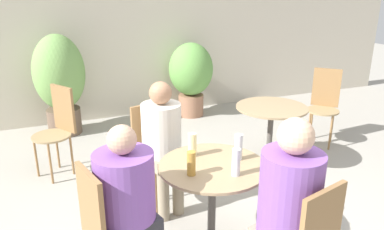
# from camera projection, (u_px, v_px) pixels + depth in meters

# --- Properties ---
(storefront_wall) EXTENTS (10.00, 0.06, 3.00)m
(storefront_wall) POSITION_uv_depth(u_px,v_px,m) (122.00, 18.00, 5.49)
(storefront_wall) COLOR beige
(storefront_wall) RESTS_ON ground_plane
(cafe_table_near) EXTENTS (0.78, 0.78, 0.73)m
(cafe_table_near) POSITION_uv_depth(u_px,v_px,m) (212.00, 186.00, 2.74)
(cafe_table_near) COLOR #514C47
(cafe_table_near) RESTS_ON ground_plane
(cafe_table_far) EXTENTS (0.76, 0.76, 0.73)m
(cafe_table_far) POSITION_uv_depth(u_px,v_px,m) (271.00, 122.00, 4.03)
(cafe_table_far) COLOR #514C47
(cafe_table_far) RESTS_ON ground_plane
(bistro_chair_0) EXTENTS (0.41, 0.43, 0.96)m
(bistro_chair_0) POSITION_uv_depth(u_px,v_px,m) (154.00, 148.00, 3.36)
(bistro_chair_0) COLOR #997F56
(bistro_chair_0) RESTS_ON ground_plane
(bistro_chair_1) EXTENTS (0.43, 0.41, 0.96)m
(bistro_chair_1) POSITION_uv_depth(u_px,v_px,m) (106.00, 226.00, 2.27)
(bistro_chair_1) COLOR #997F56
(bistro_chair_1) RESTS_ON ground_plane
(bistro_chair_3) EXTENTS (0.46, 0.46, 0.96)m
(bistro_chair_3) POSITION_uv_depth(u_px,v_px,m) (324.00, 100.00, 4.77)
(bistro_chair_3) COLOR #997F56
(bistro_chair_3) RESTS_ON ground_plane
(bistro_chair_4) EXTENTS (0.46, 0.45, 0.96)m
(bistro_chair_4) POSITION_uv_depth(u_px,v_px,m) (58.00, 123.00, 3.96)
(bistro_chair_4) COLOR #997F56
(bistro_chair_4) RESTS_ON ground_plane
(seated_person_0) EXTENTS (0.36, 0.39, 1.21)m
(seated_person_0) POSITION_uv_depth(u_px,v_px,m) (163.00, 137.00, 3.20)
(seated_person_0) COLOR gray
(seated_person_0) RESTS_ON ground_plane
(seated_person_1) EXTENTS (0.42, 0.39, 1.19)m
(seated_person_1) POSITION_uv_depth(u_px,v_px,m) (128.00, 198.00, 2.31)
(seated_person_1) COLOR #2D2D33
(seated_person_1) RESTS_ON ground_plane
(seated_person_2) EXTENTS (0.38, 0.40, 1.29)m
(seated_person_2) POSITION_uv_depth(u_px,v_px,m) (287.00, 204.00, 2.15)
(seated_person_2) COLOR gray
(seated_person_2) RESTS_ON ground_plane
(beer_glass_0) EXTENTS (0.06, 0.06, 0.17)m
(beer_glass_0) POSITION_uv_depth(u_px,v_px,m) (191.00, 163.00, 2.51)
(beer_glass_0) COLOR #B28433
(beer_glass_0) RESTS_ON cafe_table_near
(beer_glass_1) EXTENTS (0.06, 0.06, 0.19)m
(beer_glass_1) POSITION_uv_depth(u_px,v_px,m) (236.00, 162.00, 2.50)
(beer_glass_1) COLOR silver
(beer_glass_1) RESTS_ON cafe_table_near
(beer_glass_2) EXTENTS (0.06, 0.06, 0.20)m
(beer_glass_2) POSITION_uv_depth(u_px,v_px,m) (238.00, 147.00, 2.73)
(beer_glass_2) COLOR silver
(beer_glass_2) RESTS_ON cafe_table_near
(beer_glass_3) EXTENTS (0.07, 0.07, 0.18)m
(beer_glass_3) POSITION_uv_depth(u_px,v_px,m) (192.00, 145.00, 2.80)
(beer_glass_3) COLOR beige
(beer_glass_3) RESTS_ON cafe_table_near
(potted_plant_0) EXTENTS (0.68, 0.68, 1.37)m
(potted_plant_0) POSITION_uv_depth(u_px,v_px,m) (60.00, 79.00, 4.99)
(potted_plant_0) COLOR brown
(potted_plant_0) RESTS_ON ground_plane
(potted_plant_1) EXTENTS (0.68, 0.68, 1.15)m
(potted_plant_1) POSITION_uv_depth(u_px,v_px,m) (191.00, 74.00, 5.75)
(potted_plant_1) COLOR #93664C
(potted_plant_1) RESTS_ON ground_plane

